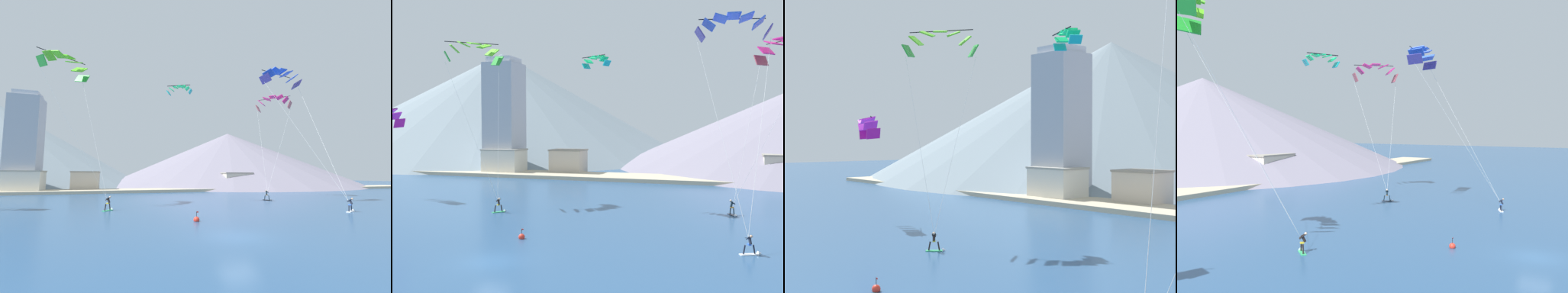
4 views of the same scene
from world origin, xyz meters
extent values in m
plane|color=navy|center=(0.00, 0.00, 0.00)|extent=(400.00, 400.00, 0.00)
cube|color=black|center=(16.88, 23.10, 0.04)|extent=(1.04, 1.48, 0.07)
cylinder|color=#14232D|center=(16.70, 23.46, 0.45)|extent=(0.23, 0.29, 0.77)
cylinder|color=#14232D|center=(17.06, 22.75, 0.45)|extent=(0.23, 0.29, 0.77)
cube|color=orange|center=(16.88, 23.10, 0.87)|extent=(0.40, 0.37, 0.12)
cylinder|color=#14232D|center=(16.82, 23.07, 1.22)|extent=(0.44, 0.37, 0.65)
cylinder|color=#14232D|center=(16.85, 23.23, 1.40)|extent=(0.53, 0.33, 0.42)
cylinder|color=#14232D|center=(16.96, 23.00, 1.40)|extent=(0.53, 0.33, 0.42)
cylinder|color=black|center=(17.07, 23.20, 1.37)|extent=(0.26, 0.48, 0.03)
sphere|color=beige|center=(16.72, 23.02, 1.64)|extent=(0.24, 0.24, 0.24)
cone|color=white|center=(17.27, 22.33, 0.10)|extent=(0.46, 0.43, 0.36)
cube|color=#33B266|center=(-8.77, 16.70, 0.04)|extent=(1.24, 1.40, 0.07)
cylinder|color=black|center=(-9.01, 16.39, 0.45)|extent=(0.26, 0.28, 0.77)
cylinder|color=black|center=(-8.52, 17.01, 0.45)|extent=(0.26, 0.28, 0.77)
cube|color=yellow|center=(-8.77, 16.70, 0.87)|extent=(0.41, 0.39, 0.12)
cylinder|color=black|center=(-8.67, 16.62, 1.22)|extent=(0.51, 0.47, 0.65)
cylinder|color=black|center=(-8.83, 16.59, 1.40)|extent=(0.49, 0.41, 0.42)
cylinder|color=black|center=(-8.67, 16.78, 1.40)|extent=(0.49, 0.41, 0.42)
cylinder|color=black|center=(-8.89, 16.80, 1.37)|extent=(0.35, 0.43, 0.03)
sphere|color=beige|center=(-8.53, 16.51, 1.60)|extent=(0.24, 0.24, 0.24)
cone|color=white|center=(-8.23, 17.38, 0.10)|extent=(0.47, 0.46, 0.36)
cube|color=white|center=(17.93, 7.47, 0.04)|extent=(1.49, 0.99, 0.07)
cylinder|color=black|center=(17.57, 7.30, 0.42)|extent=(0.26, 0.20, 0.71)
cylinder|color=black|center=(18.29, 7.63, 0.42)|extent=(0.26, 0.20, 0.71)
cube|color=blue|center=(17.93, 7.47, 0.81)|extent=(0.33, 0.37, 0.12)
cylinder|color=black|center=(17.97, 7.37, 1.14)|extent=(0.37, 0.48, 0.60)
cylinder|color=black|center=(17.83, 7.41, 1.31)|extent=(0.28, 0.50, 0.39)
cylinder|color=black|center=(18.04, 7.51, 1.31)|extent=(0.28, 0.50, 0.39)
cylinder|color=black|center=(17.86, 7.62, 1.28)|extent=(0.49, 0.24, 0.03)
sphere|color=tan|center=(18.04, 7.22, 1.50)|extent=(0.22, 0.22, 0.22)
cone|color=white|center=(18.72, 7.82, 0.10)|extent=(0.42, 0.45, 0.36)
cube|color=#A5404F|center=(20.16, 30.61, 18.09)|extent=(1.89, 1.86, 1.31)
cube|color=#D11A7B|center=(20.68, 30.07, 19.17)|extent=(2.17, 2.15, 1.05)
cube|color=#D11A7B|center=(21.45, 29.27, 19.89)|extent=(2.34, 2.33, 0.63)
cube|color=#D11A7B|center=(22.34, 28.34, 20.14)|extent=(2.38, 2.37, 0.13)
cube|color=#D11A7B|center=(23.24, 27.41, 19.89)|extent=(2.35, 2.32, 0.63)
cube|color=#D11A7B|center=(24.00, 26.61, 19.17)|extent=(2.18, 2.14, 1.05)
cube|color=#A5404F|center=(24.52, 26.07, 18.09)|extent=(1.89, 1.85, 1.31)
cylinder|color=black|center=(22.99, 28.96, 20.14)|extent=(4.49, 4.65, 0.10)
cylinder|color=silver|center=(18.54, 26.97, 9.42)|extent=(2.99, 7.59, 16.10)
cylinder|color=silver|center=(20.86, 24.56, 9.42)|extent=(7.62, 2.75, 16.10)
cube|color=green|center=(-17.49, 19.64, 18.73)|extent=(1.70, 2.08, 1.50)
cube|color=#5CD31D|center=(-16.75, 20.13, 19.74)|extent=(1.99, 2.27, 1.34)
cube|color=#5CD31D|center=(-15.89, 20.91, 20.40)|extent=(2.21, 2.33, 1.02)
cube|color=#5CD31D|center=(-15.01, 21.89, 20.62)|extent=(2.34, 2.28, 0.58)
cube|color=#5CD31D|center=(-14.21, 22.94, 20.40)|extent=(2.37, 2.12, 1.02)
cube|color=#5CD31D|center=(-13.60, 23.93, 19.74)|extent=(2.33, 1.85, 1.34)
cube|color=green|center=(-13.25, 24.74, 18.73)|extent=(2.16, 1.50, 1.50)
cylinder|color=black|center=(-15.65, 22.42, 20.83)|extent=(5.55, 4.13, 0.10)
cylinder|color=silver|center=(-13.33, 18.15, 9.75)|extent=(8.92, 2.76, 16.78)
cylinder|color=silver|center=(-11.03, 20.91, 9.75)|extent=(4.34, 8.28, 16.78)
cube|color=#413690|center=(13.54, 17.24, 18.96)|extent=(1.21, 1.94, 1.29)
cube|color=blue|center=(14.36, 17.45, 19.89)|extent=(1.45, 1.98, 1.08)
cube|color=blue|center=(15.44, 17.66, 20.49)|extent=(1.56, 2.01, 0.76)
cube|color=blue|center=(16.67, 17.83, 20.70)|extent=(1.52, 2.03, 0.34)
cube|color=blue|center=(17.90, 17.96, 20.49)|extent=(1.42, 2.02, 0.76)
cube|color=blue|center=(19.00, 18.02, 19.89)|extent=(1.18, 2.00, 1.08)
cube|color=#413690|center=(19.85, 18.01, 18.96)|extent=(0.83, 1.96, 1.29)
cylinder|color=black|center=(16.56, 18.67, 20.60)|extent=(6.42, 1.67, 0.10)
cylinder|color=silver|center=(15.56, 12.38, 9.84)|extent=(4.64, 9.55, 17.14)
cylinder|color=silver|center=(19.00, 12.79, 9.84)|extent=(2.31, 10.39, 17.14)
cube|color=#14B2B2|center=(2.82, 21.63, 17.27)|extent=(0.89, 1.14, 0.70)
cube|color=#10E177|center=(2.40, 21.83, 17.78)|extent=(1.03, 1.21, 0.58)
cube|color=#10E177|center=(1.86, 22.12, 18.12)|extent=(1.11, 1.24, 0.40)
cube|color=#10E177|center=(1.26, 22.44, 18.23)|extent=(1.13, 1.25, 0.17)
cube|color=#10E177|center=(0.66, 22.78, 18.12)|extent=(1.14, 1.24, 0.40)
cube|color=#10E177|center=(0.14, 23.09, 17.78)|extent=(1.08, 1.19, 0.58)
cube|color=#14B2B2|center=(-0.26, 23.34, 17.27)|extent=(0.96, 1.12, 0.70)
cylinder|color=black|center=(1.04, 22.04, 18.21)|extent=(3.33, 1.71, 0.10)
sphere|color=red|center=(-0.83, 6.64, 0.15)|extent=(0.56, 0.56, 0.56)
cylinder|color=black|center=(-0.83, 6.64, 0.65)|extent=(0.04, 0.04, 0.44)
cube|color=red|center=(-0.74, 6.64, 0.83)|extent=(0.18, 0.01, 0.12)
cube|color=#BCAD8E|center=(0.00, 53.25, 0.35)|extent=(180.00, 10.00, 0.70)
cube|color=silver|center=(-28.41, 54.39, 2.54)|extent=(7.76, 5.99, 5.07)
cube|color=#99958B|center=(-28.41, 54.39, 5.22)|extent=(8.07, 6.23, 0.30)
cube|color=beige|center=(26.77, 56.00, 2.41)|extent=(8.55, 6.66, 4.83)
cube|color=gray|center=(26.77, 56.00, 4.98)|extent=(8.89, 6.93, 0.30)
cube|color=beige|center=(-15.42, 58.15, 2.50)|extent=(6.67, 5.63, 5.00)
cube|color=gray|center=(-15.42, 58.15, 5.15)|extent=(6.94, 5.86, 0.30)
cube|color=#A8ADB7|center=(-29.55, 56.59, 11.80)|extent=(7.00, 7.00, 23.60)
cube|color=silver|center=(-29.55, 56.59, 24.20)|extent=(5.60, 5.60, 1.20)
cone|color=gray|center=(42.23, 95.63, 11.99)|extent=(110.42, 110.42, 23.99)
camera|label=1|loc=(-8.04, -16.54, 4.10)|focal=24.00mm
camera|label=2|loc=(16.13, -27.55, 9.66)|focal=40.00mm
camera|label=3|loc=(29.80, -10.39, 9.62)|focal=50.00mm
camera|label=4|loc=(-36.10, -6.76, 10.43)|focal=40.00mm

